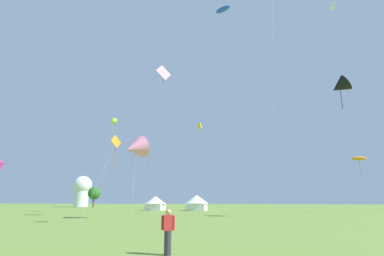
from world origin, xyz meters
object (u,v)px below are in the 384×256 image
(kite_yellow_box, at_px, (200,126))
(kite_blue_parafoil, at_px, (223,10))
(kite_black_delta, at_px, (340,86))
(festival_tent_center, at_px, (155,202))
(kite_pink_delta, at_px, (135,148))
(kite_lime_delta, at_px, (113,121))
(person_spectator, at_px, (168,232))
(observatory_dome, at_px, (82,190))
(kite_orange_parafoil, at_px, (359,159))
(kite_pink_diamond, at_px, (163,74))
(tree_distant_left, at_px, (94,193))
(kite_white_box, at_px, (333,7))
(kite_orange_diamond, at_px, (115,144))
(festival_tent_right, at_px, (197,202))

(kite_yellow_box, height_order, kite_blue_parafoil, kite_blue_parafoil)
(kite_yellow_box, bearing_deg, kite_black_delta, -40.39)
(festival_tent_center, bearing_deg, kite_yellow_box, -17.63)
(kite_pink_delta, bearing_deg, kite_lime_delta, 124.06)
(kite_lime_delta, bearing_deg, festival_tent_center, 34.95)
(kite_lime_delta, relative_size, person_spectator, 12.06)
(kite_blue_parafoil, height_order, kite_black_delta, kite_blue_parafoil)
(kite_lime_delta, distance_m, kite_black_delta, 46.85)
(person_spectator, height_order, observatory_dome, observatory_dome)
(kite_orange_parafoil, bearing_deg, kite_pink_delta, -143.38)
(kite_pink_diamond, bearing_deg, kite_pink_delta, -113.80)
(kite_black_delta, height_order, tree_distant_left, kite_black_delta)
(kite_pink_diamond, distance_m, observatory_dome, 74.73)
(kite_orange_parafoil, relative_size, observatory_dome, 0.92)
(kite_white_box, distance_m, kite_orange_parafoil, 27.60)
(kite_lime_delta, bearing_deg, observatory_dome, 130.37)
(kite_pink_diamond, height_order, kite_orange_parafoil, kite_pink_diamond)
(kite_lime_delta, xyz_separation_m, kite_black_delta, (43.38, -17.50, -2.66))
(kite_pink_delta, bearing_deg, person_spectator, -62.01)
(kite_orange_parafoil, distance_m, tree_distant_left, 75.81)
(kite_orange_parafoil, bearing_deg, kite_blue_parafoil, -154.59)
(kite_orange_parafoil, bearing_deg, kite_pink_diamond, -147.06)
(kite_lime_delta, distance_m, kite_orange_diamond, 38.81)
(kite_white_box, relative_size, kite_orange_diamond, 4.32)
(observatory_dome, bearing_deg, kite_lime_delta, -49.63)
(kite_orange_diamond, bearing_deg, person_spectator, -54.09)
(festival_tent_center, distance_m, tree_distant_left, 36.09)
(kite_pink_delta, bearing_deg, festival_tent_center, 105.06)
(kite_blue_parafoil, distance_m, kite_pink_delta, 32.80)
(kite_pink_diamond, height_order, kite_blue_parafoil, kite_blue_parafoil)
(kite_pink_diamond, height_order, tree_distant_left, kite_pink_diamond)
(kite_lime_delta, relative_size, kite_orange_diamond, 2.47)
(kite_pink_diamond, bearing_deg, kite_white_box, 22.42)
(kite_blue_parafoil, relative_size, kite_lime_delta, 1.77)
(kite_orange_parafoil, height_order, person_spectator, kite_orange_parafoil)
(kite_white_box, height_order, kite_lime_delta, kite_white_box)
(kite_lime_delta, bearing_deg, person_spectator, -58.54)
(observatory_dome, bearing_deg, tree_distant_left, -36.92)
(festival_tent_center, bearing_deg, kite_blue_parafoil, -44.07)
(kite_black_delta, bearing_deg, observatory_dome, 144.47)
(kite_pink_delta, height_order, tree_distant_left, kite_pink_delta)
(kite_orange_parafoil, distance_m, kite_blue_parafoil, 36.85)
(kite_pink_diamond, height_order, festival_tent_center, kite_pink_diamond)
(kite_orange_diamond, bearing_deg, festival_tent_right, 89.56)
(kite_orange_parafoil, height_order, kite_black_delta, kite_black_delta)
(person_spectator, xyz_separation_m, festival_tent_center, (-19.24, 51.73, 0.89))
(kite_lime_delta, relative_size, tree_distant_left, 3.19)
(kite_yellow_box, height_order, kite_black_delta, kite_yellow_box)
(kite_lime_delta, distance_m, kite_pink_delta, 32.75)
(kite_white_box, distance_m, kite_lime_delta, 50.07)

